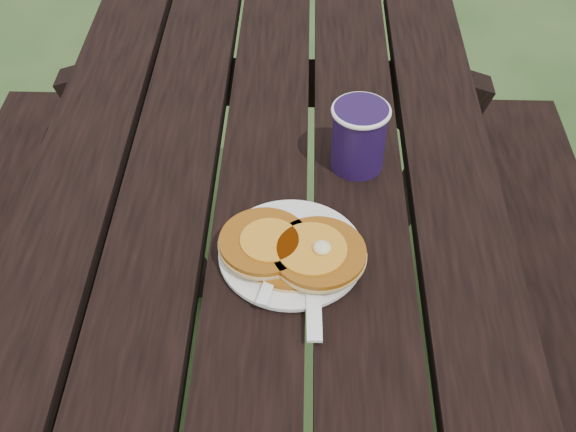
{
  "coord_description": "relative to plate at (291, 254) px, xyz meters",
  "views": [
    {
      "loc": [
        0.06,
        -0.57,
        1.53
      ],
      "look_at": [
        0.04,
        0.14,
        0.8
      ],
      "focal_mm": 45.0,
      "sensor_mm": 36.0,
      "label": 1
    }
  ],
  "objects": [
    {
      "name": "fork",
      "position": [
        -0.02,
        -0.05,
        0.01
      ],
      "size": [
        0.07,
        0.16,
        0.01
      ],
      "primitive_type": null,
      "rotation": [
        0.0,
        0.0,
        -0.23
      ],
      "color": "white",
      "rests_on": "plate"
    },
    {
      "name": "coffee_cup",
      "position": [
        0.1,
        0.2,
        0.06
      ],
      "size": [
        0.09,
        0.09,
        0.11
      ],
      "rotation": [
        0.0,
        0.0,
        0.39
      ],
      "color": "#1E0E3A",
      "rests_on": "picnic_table"
    },
    {
      "name": "pancake_stack",
      "position": [
        0.0,
        -0.01,
        0.02
      ],
      "size": [
        0.21,
        0.15,
        0.04
      ],
      "rotation": [
        0.0,
        0.0,
        0.04
      ],
      "color": "#9C5611",
      "rests_on": "plate"
    },
    {
      "name": "knife",
      "position": [
        0.03,
        -0.06,
        0.01
      ],
      "size": [
        0.02,
        0.18,
        0.0
      ],
      "primitive_type": "cube",
      "rotation": [
        0.0,
        0.0,
        0.02
      ],
      "color": "white",
      "rests_on": "plate"
    },
    {
      "name": "plate",
      "position": [
        0.0,
        0.0,
        0.0
      ],
      "size": [
        0.24,
        0.24,
        0.01
      ],
      "primitive_type": "cylinder",
      "rotation": [
        0.0,
        0.0,
        -0.21
      ],
      "color": "white",
      "rests_on": "picnic_table"
    }
  ]
}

